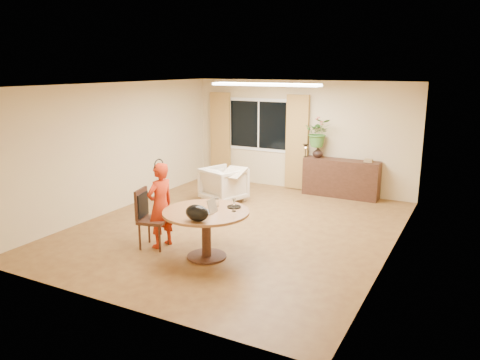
# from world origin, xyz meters

# --- Properties ---
(floor) EXTENTS (6.50, 6.50, 0.00)m
(floor) POSITION_xyz_m (0.00, 0.00, 0.00)
(floor) COLOR brown
(floor) RESTS_ON ground
(ceiling) EXTENTS (6.50, 6.50, 0.00)m
(ceiling) POSITION_xyz_m (0.00, 0.00, 2.60)
(ceiling) COLOR white
(ceiling) RESTS_ON wall_back
(wall_back) EXTENTS (5.50, 0.00, 5.50)m
(wall_back) POSITION_xyz_m (0.00, 3.25, 1.30)
(wall_back) COLOR beige
(wall_back) RESTS_ON floor
(wall_left) EXTENTS (0.00, 6.50, 6.50)m
(wall_left) POSITION_xyz_m (-2.75, 0.00, 1.30)
(wall_left) COLOR beige
(wall_left) RESTS_ON floor
(wall_right) EXTENTS (0.00, 6.50, 6.50)m
(wall_right) POSITION_xyz_m (2.75, 0.00, 1.30)
(wall_right) COLOR beige
(wall_right) RESTS_ON floor
(window) EXTENTS (1.70, 0.03, 1.30)m
(window) POSITION_xyz_m (-1.10, 3.23, 1.50)
(window) COLOR white
(window) RESTS_ON wall_back
(curtain_left) EXTENTS (0.55, 0.08, 2.25)m
(curtain_left) POSITION_xyz_m (-2.15, 3.15, 1.15)
(curtain_left) COLOR olive
(curtain_left) RESTS_ON wall_back
(curtain_right) EXTENTS (0.55, 0.08, 2.25)m
(curtain_right) POSITION_xyz_m (-0.05, 3.15, 1.15)
(curtain_right) COLOR olive
(curtain_right) RESTS_ON wall_back
(ceiling_panel) EXTENTS (2.20, 0.35, 0.05)m
(ceiling_panel) POSITION_xyz_m (0.00, 1.20, 2.57)
(ceiling_panel) COLOR white
(ceiling_panel) RESTS_ON ceiling
(dining_table) EXTENTS (1.33, 1.33, 0.76)m
(dining_table) POSITION_xyz_m (0.24, -1.43, 0.60)
(dining_table) COLOR brown
(dining_table) RESTS_ON floor
(dining_chair) EXTENTS (0.56, 0.53, 0.98)m
(dining_chair) POSITION_xyz_m (-0.75, -1.47, 0.49)
(dining_chair) COLOR black
(dining_chair) RESTS_ON floor
(child) EXTENTS (0.57, 0.44, 1.41)m
(child) POSITION_xyz_m (-0.67, -1.37, 0.71)
(child) COLOR red
(child) RESTS_ON floor
(laptop) EXTENTS (0.35, 0.24, 0.23)m
(laptop) POSITION_xyz_m (0.22, -1.49, 0.87)
(laptop) COLOR #B7B7BC
(laptop) RESTS_ON dining_table
(tumbler) EXTENTS (0.08, 0.08, 0.12)m
(tumbler) POSITION_xyz_m (0.25, -1.14, 0.82)
(tumbler) COLOR white
(tumbler) RESTS_ON dining_table
(wine_glass) EXTENTS (0.07, 0.07, 0.20)m
(wine_glass) POSITION_xyz_m (0.63, -1.25, 0.86)
(wine_glass) COLOR white
(wine_glass) RESTS_ON dining_table
(pot_lid) EXTENTS (0.25, 0.25, 0.04)m
(pot_lid) POSITION_xyz_m (0.53, -1.07, 0.78)
(pot_lid) COLOR white
(pot_lid) RESTS_ON dining_table
(handbag) EXTENTS (0.40, 0.27, 0.24)m
(handbag) POSITION_xyz_m (0.38, -1.90, 0.88)
(handbag) COLOR black
(handbag) RESTS_ON dining_table
(armchair) EXTENTS (1.05, 1.06, 0.76)m
(armchair) POSITION_xyz_m (-1.07, 1.42, 0.38)
(armchair) COLOR beige
(armchair) RESTS_ON floor
(throw) EXTENTS (0.45, 0.55, 0.03)m
(throw) POSITION_xyz_m (-0.79, 1.34, 0.78)
(throw) COLOR beige
(throw) RESTS_ON armchair
(sideboard) EXTENTS (1.71, 0.42, 0.86)m
(sideboard) POSITION_xyz_m (1.10, 3.01, 0.43)
(sideboard) COLOR black
(sideboard) RESTS_ON floor
(vase) EXTENTS (0.30, 0.30, 0.25)m
(vase) POSITION_xyz_m (0.52, 3.01, 0.98)
(vase) COLOR black
(vase) RESTS_ON sideboard
(bouquet) EXTENTS (0.72, 0.67, 0.66)m
(bouquet) POSITION_xyz_m (0.52, 3.01, 1.44)
(bouquet) COLOR #336124
(bouquet) RESTS_ON vase
(book_stack) EXTENTS (0.22, 0.19, 0.08)m
(book_stack) POSITION_xyz_m (1.69, 3.01, 0.90)
(book_stack) COLOR olive
(book_stack) RESTS_ON sideboard
(desk_lamp) EXTENTS (0.16, 0.16, 0.31)m
(desk_lamp) POSITION_xyz_m (0.24, 2.96, 1.01)
(desk_lamp) COLOR black
(desk_lamp) RESTS_ON sideboard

